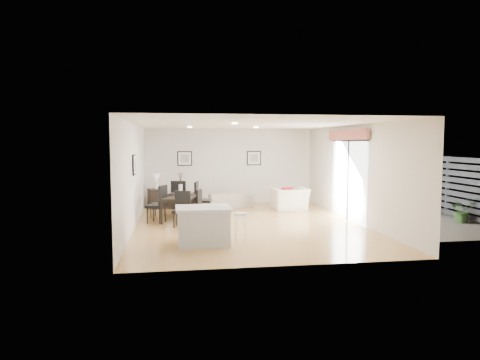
{
  "coord_description": "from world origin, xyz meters",
  "views": [
    {
      "loc": [
        -1.94,
        -11.31,
        2.21
      ],
      "look_at": [
        -0.16,
        0.4,
        1.17
      ],
      "focal_mm": 32.0,
      "sensor_mm": 36.0,
      "label": 1
    }
  ],
  "objects": [
    {
      "name": "ground",
      "position": [
        0.0,
        0.0,
        0.0
      ],
      "size": [
        8.0,
        8.0,
        0.0
      ],
      "primitive_type": "plane",
      "color": "tan",
      "rests_on": "ground"
    },
    {
      "name": "dining_chair_foot",
      "position": [
        -1.82,
        2.04,
        0.58
      ],
      "size": [
        0.58,
        0.58,
        1.04
      ],
      "rotation": [
        0.0,
        0.0,
        2.86
      ],
      "color": "black",
      "rests_on": "ground"
    },
    {
      "name": "ceiling",
      "position": [
        0.0,
        0.0,
        2.7
      ],
      "size": [
        6.0,
        8.0,
        0.02
      ],
      "primitive_type": "cube",
      "color": "white",
      "rests_on": "wall_back"
    },
    {
      "name": "wall_left",
      "position": [
        -3.0,
        0.0,
        1.35
      ],
      "size": [
        0.04,
        8.0,
        2.7
      ],
      "primitive_type": "cube",
      "color": "beige",
      "rests_on": "ground"
    },
    {
      "name": "sofa",
      "position": [
        -0.27,
        2.98,
        0.27
      ],
      "size": [
        1.98,
        1.32,
        0.54
      ],
      "primitive_type": "imported",
      "rotation": [
        0.0,
        0.0,
        3.5
      ],
      "color": "gray",
      "rests_on": "ground"
    },
    {
      "name": "framed_print_back_right",
      "position": [
        0.9,
        3.97,
        1.65
      ],
      "size": [
        0.52,
        0.04,
        0.52
      ],
      "color": "black",
      "rests_on": "wall_back"
    },
    {
      "name": "dining_chair_enear",
      "position": [
        -1.19,
        0.61,
        0.5
      ],
      "size": [
        0.52,
        0.52,
        0.9
      ],
      "rotation": [
        0.0,
        0.0,
        1.21
      ],
      "color": "black",
      "rests_on": "ground"
    },
    {
      "name": "framed_print_left_wall",
      "position": [
        -2.97,
        -0.2,
        1.65
      ],
      "size": [
        0.04,
        0.52,
        0.52
      ],
      "rotation": [
        0.0,
        0.0,
        1.57
      ],
      "color": "black",
      "rests_on": "wall_left"
    },
    {
      "name": "table_lamp",
      "position": [
        -2.57,
        3.27,
        0.99
      ],
      "size": [
        0.26,
        0.26,
        0.5
      ],
      "color": "white",
      "rests_on": "side_table"
    },
    {
      "name": "dining_chair_efar",
      "position": [
        -1.21,
        1.44,
        0.58
      ],
      "size": [
        0.56,
        0.56,
        1.04
      ],
      "rotation": [
        0.0,
        0.0,
        1.36
      ],
      "color": "black",
      "rests_on": "ground"
    },
    {
      "name": "courtyard_plant_b",
      "position": [
        5.54,
        0.83,
        0.32
      ],
      "size": [
        0.45,
        0.45,
        0.64
      ],
      "primitive_type": "imported",
      "rotation": [
        0.0,
        0.0,
        0.32
      ],
      "color": "#315022",
      "rests_on": "ground"
    },
    {
      "name": "dining_table",
      "position": [
        -1.79,
        1.0,
        0.63
      ],
      "size": [
        1.19,
        1.83,
        0.7
      ],
      "rotation": [
        0.0,
        0.0,
        -0.22
      ],
      "color": "black",
      "rests_on": "ground"
    },
    {
      "name": "dining_chair_wfar",
      "position": [
        -2.4,
        1.39,
        0.49
      ],
      "size": [
        0.51,
        0.51,
        0.87
      ],
      "rotation": [
        0.0,
        0.0,
        -1.98
      ],
      "color": "black",
      "rests_on": "ground"
    },
    {
      "name": "kitchen_island",
      "position": [
        -1.35,
        -2.15,
        0.42
      ],
      "size": [
        1.19,
        0.92,
        0.83
      ],
      "rotation": [
        0.0,
        0.0,
        0.01
      ],
      "color": "#B8B8BA",
      "rests_on": "ground"
    },
    {
      "name": "wall_front",
      "position": [
        0.0,
        -4.0,
        1.35
      ],
      "size": [
        6.0,
        0.04,
        2.7
      ],
      "primitive_type": "cube",
      "color": "beige",
      "rests_on": "ground"
    },
    {
      "name": "side_table",
      "position": [
        -2.57,
        3.27,
        0.33
      ],
      "size": [
        0.64,
        0.64,
        0.67
      ],
      "primitive_type": "cube",
      "rotation": [
        0.0,
        0.0,
        0.35
      ],
      "color": "black",
      "rests_on": "ground"
    },
    {
      "name": "courtyard",
      "position": [
        6.16,
        0.87,
        0.92
      ],
      "size": [
        6.0,
        6.0,
        2.0
      ],
      "color": "gray",
      "rests_on": "ground"
    },
    {
      "name": "coffee_table",
      "position": [
        -1.76,
        3.19,
        0.21
      ],
      "size": [
        1.14,
        0.82,
        0.41
      ],
      "primitive_type": "cube",
      "rotation": [
        0.0,
        0.0,
        -0.22
      ],
      "color": "black",
      "rests_on": "ground"
    },
    {
      "name": "vase",
      "position": [
        -1.79,
        1.0,
        0.98
      ],
      "size": [
        0.86,
        1.32,
        0.67
      ],
      "color": "white",
      "rests_on": "dining_table"
    },
    {
      "name": "wall_right",
      "position": [
        3.0,
        0.0,
        1.35
      ],
      "size": [
        0.04,
        8.0,
        2.7
      ],
      "primitive_type": "cube",
      "color": "beige",
      "rests_on": "ground"
    },
    {
      "name": "framed_print_back_left",
      "position": [
        -1.6,
        3.97,
        1.65
      ],
      "size": [
        0.52,
        0.04,
        0.52
      ],
      "color": "black",
      "rests_on": "wall_back"
    },
    {
      "name": "dining_chair_wnear",
      "position": [
        -2.38,
        0.54,
        0.58
      ],
      "size": [
        0.62,
        0.62,
        1.05
      ],
      "rotation": [
        0.0,
        0.0,
        -1.99
      ],
      "color": "black",
      "rests_on": "ground"
    },
    {
      "name": "cushion",
      "position": [
        1.67,
        2.15,
        0.59
      ],
      "size": [
        0.36,
        0.13,
        0.35
      ],
      "primitive_type": "cube",
      "rotation": [
        0.0,
        0.0,
        3.09
      ],
      "color": "#A01414",
      "rests_on": "armchair"
    },
    {
      "name": "courtyard_plant_a",
      "position": [
        5.9,
        -0.68,
        0.36
      ],
      "size": [
        0.68,
        0.6,
        0.72
      ],
      "primitive_type": "imported",
      "rotation": [
        0.0,
        0.0,
        -0.05
      ],
      "color": "#315022",
      "rests_on": "ground"
    },
    {
      "name": "wall_back",
      "position": [
        0.0,
        4.0,
        1.35
      ],
      "size": [
        6.0,
        0.04,
        2.7
      ],
      "primitive_type": "cube",
      "color": "beige",
      "rests_on": "ground"
    },
    {
      "name": "sliding_door",
      "position": [
        2.96,
        0.3,
        1.66
      ],
      "size": [
        0.12,
        2.7,
        2.57
      ],
      "color": "white",
      "rests_on": "wall_right"
    },
    {
      "name": "dining_chair_head",
      "position": [
        -1.77,
        -0.04,
        0.52
      ],
      "size": [
        0.51,
        0.51,
        0.94
      ],
      "rotation": [
        0.0,
        0.0,
        -0.24
      ],
      "color": "black",
      "rests_on": "ground"
    },
    {
      "name": "armchair",
      "position": [
        1.78,
        2.25,
        0.36
      ],
      "size": [
        1.19,
        1.06,
        0.72
      ],
      "primitive_type": "imported",
      "rotation": [
        0.0,
        0.0,
        3.22
      ],
      "color": "white",
      "rests_on": "ground"
    },
    {
      "name": "bar_stool",
      "position": [
        -0.54,
        -2.15,
        0.58
      ],
      "size": [
        0.31,
        0.31,
        0.67
      ],
      "color": "silver",
      "rests_on": "ground"
    }
  ]
}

